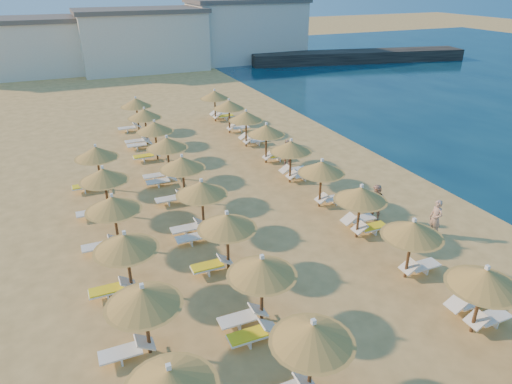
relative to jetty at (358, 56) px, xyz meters
name	(u,v)px	position (x,y,z in m)	size (l,w,h in m)	color
ground	(312,251)	(-29.89, -39.72, -0.75)	(220.00, 220.00, 0.00)	#E5B364
jetty	(358,56)	(0.00, 0.00, 0.00)	(30.00, 4.00, 1.50)	black
hotel_blocks	(150,38)	(-27.06, 7.18, 2.95)	(44.38, 10.59, 8.10)	silver
parasol_row_east	(322,168)	(-27.41, -36.11, 1.40)	(2.39, 35.89, 2.66)	brown
parasol_row_west	(202,189)	(-33.67, -36.11, 1.40)	(2.39, 35.89, 2.66)	brown
parasol_row_inland	(119,222)	(-37.56, -37.79, 1.40)	(2.39, 19.14, 2.66)	brown
loungers	(245,219)	(-31.68, -36.40, -0.41)	(13.25, 35.00, 0.66)	white
beachgoer_c	(287,154)	(-26.55, -30.61, 0.15)	(1.05, 0.44, 1.79)	tan
beachgoer_a	(436,218)	(-24.07, -40.73, 0.14)	(0.65, 0.43, 1.78)	tan
beachgoer_b	(376,203)	(-25.71, -38.49, 0.19)	(0.91, 0.71, 1.87)	tan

